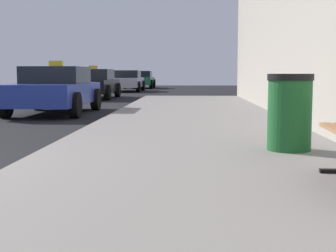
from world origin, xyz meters
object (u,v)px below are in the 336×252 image
car_silver (126,81)px  car_green (140,79)px  car_blue (55,90)px  trash_bin (290,112)px  car_black (93,84)px

car_silver → car_green: bearing=-91.6°
car_blue → trash_bin: bearing=124.2°
car_blue → car_black: same height
car_blue → car_green: bearing=-90.0°
car_blue → car_green: car_blue is taller
car_blue → car_silver: car_blue is taller
trash_bin → car_silver: car_silver is taller
car_black → car_green: car_black is taller
car_silver → car_green: size_ratio=1.03×
car_blue → car_black: size_ratio=0.94×
trash_bin → car_blue: car_blue is taller
car_black → car_blue: bearing=94.0°
car_blue → car_green: 23.17m
trash_bin → car_silver: 24.34m
car_blue → car_silver: bearing=-89.3°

